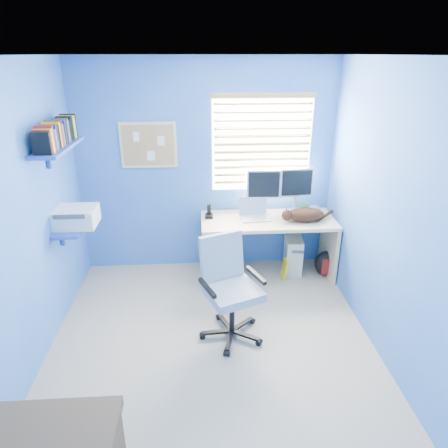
{
  "coord_description": "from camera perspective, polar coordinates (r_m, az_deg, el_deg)",
  "views": [
    {
      "loc": [
        -0.09,
        -2.98,
        2.51
      ],
      "look_at": [
        0.15,
        0.65,
        0.95
      ],
      "focal_mm": 32.0,
      "sensor_mm": 36.0,
      "label": 1
    }
  ],
  "objects": [
    {
      "name": "floor",
      "position": [
        3.9,
        -1.65,
        -16.88
      ],
      "size": [
        3.0,
        3.2,
        0.0
      ],
      "primitive_type": "cube",
      "color": "tan",
      "rests_on": "ground"
    },
    {
      "name": "ceiling",
      "position": [
        2.98,
        -2.24,
        22.97
      ],
      "size": [
        3.0,
        3.2,
        0.0
      ],
      "primitive_type": "cube",
      "color": "white",
      "rests_on": "wall_back"
    },
    {
      "name": "wall_back",
      "position": [
        4.75,
        -2.57,
        7.8
      ],
      "size": [
        3.0,
        0.01,
        2.5
      ],
      "primitive_type": "cube",
      "color": "blue",
      "rests_on": "ground"
    },
    {
      "name": "wall_front",
      "position": [
        1.87,
        -0.12,
        -19.1
      ],
      "size": [
        3.0,
        0.01,
        2.5
      ],
      "primitive_type": "cube",
      "color": "blue",
      "rests_on": "ground"
    },
    {
      "name": "wall_left",
      "position": [
        3.53,
        -26.99,
        -0.36
      ],
      "size": [
        0.01,
        3.2,
        2.5
      ],
      "primitive_type": "cube",
      "color": "blue",
      "rests_on": "ground"
    },
    {
      "name": "wall_right",
      "position": [
        3.61,
        22.66,
        0.86
      ],
      "size": [
        0.01,
        3.2,
        2.5
      ],
      "primitive_type": "cube",
      "color": "blue",
      "rests_on": "ground"
    },
    {
      "name": "desk",
      "position": [
        4.81,
        6.14,
        -3.34
      ],
      "size": [
        1.55,
        0.65,
        0.74
      ],
      "primitive_type": "cube",
      "color": "beige",
      "rests_on": "floor"
    },
    {
      "name": "laptop",
      "position": [
        4.61,
        4.47,
        2.03
      ],
      "size": [
        0.35,
        0.29,
        0.22
      ],
      "primitive_type": "cube",
      "rotation": [
        0.0,
        0.0,
        0.1
      ],
      "color": "silver",
      "rests_on": "desk"
    },
    {
      "name": "monitor_left",
      "position": [
        4.72,
        5.62,
        4.56
      ],
      "size": [
        0.4,
        0.13,
        0.54
      ],
      "primitive_type": "cube",
      "rotation": [
        0.0,
        0.0,
        -0.03
      ],
      "color": "silver",
      "rests_on": "desk"
    },
    {
      "name": "monitor_right",
      "position": [
        4.84,
        10.2,
        4.78
      ],
      "size": [
        0.41,
        0.15,
        0.54
      ],
      "primitive_type": "cube",
      "rotation": [
        0.0,
        0.0,
        0.07
      ],
      "color": "silver",
      "rests_on": "desk"
    },
    {
      "name": "phone",
      "position": [
        4.65,
        -2.16,
        1.91
      ],
      "size": [
        0.09,
        0.11,
        0.17
      ],
      "primitive_type": "cube",
      "rotation": [
        0.0,
        0.0,
        -0.02
      ],
      "color": "black",
      "rests_on": "desk"
    },
    {
      "name": "mug",
      "position": [
        4.93,
        11.39,
        2.31
      ],
      "size": [
        0.1,
        0.09,
        0.1
      ],
      "primitive_type": "imported",
      "color": "#34734E",
      "rests_on": "desk"
    },
    {
      "name": "cd_spindle",
      "position": [
        4.94,
        12.73,
        2.06
      ],
      "size": [
        0.13,
        0.13,
        0.07
      ],
      "primitive_type": "cylinder",
      "color": "silver",
      "rests_on": "desk"
    },
    {
      "name": "cat",
      "position": [
        4.64,
        11.57,
        1.31
      ],
      "size": [
        0.46,
        0.29,
        0.15
      ],
      "primitive_type": "ellipsoid",
      "rotation": [
        0.0,
        0.0,
        0.16
      ],
      "color": "black",
      "rests_on": "desk"
    },
    {
      "name": "tower_pc",
      "position": [
        5.04,
        9.82,
        -4.11
      ],
      "size": [
        0.24,
        0.46,
        0.45
      ],
      "primitive_type": "cube",
      "rotation": [
        0.0,
        0.0,
        -0.12
      ],
      "color": "beige",
      "rests_on": "floor"
    },
    {
      "name": "drawer_boxes",
      "position": [
        4.84,
        0.17,
        -6.16
      ],
      "size": [
        0.35,
        0.28,
        0.27
      ],
      "primitive_type": "cube",
      "color": "tan",
      "rests_on": "floor"
    },
    {
      "name": "yellow_book",
      "position": [
        4.89,
        8.65,
        -6.34
      ],
      "size": [
        0.03,
        0.17,
        0.24
      ],
      "primitive_type": "cube",
      "color": "yellow",
      "rests_on": "floor"
    },
    {
      "name": "backpack",
      "position": [
        5.04,
        14.31,
        -5.41
      ],
      "size": [
        0.33,
        0.3,
        0.32
      ],
      "primitive_type": "ellipsoid",
      "rotation": [
        0.0,
        0.0,
        0.42
      ],
      "color": "black",
      "rests_on": "floor"
    },
    {
      "name": "office_chair",
      "position": [
        3.83,
        0.81,
        -10.91
      ],
      "size": [
        0.74,
        0.74,
        0.98
      ],
      "color": "black",
      "rests_on": "floor"
    },
    {
      "name": "window_blinds",
      "position": [
        4.71,
        5.46,
        11.33
      ],
      "size": [
        1.15,
        0.05,
        1.1
      ],
      "color": "white",
      "rests_on": "ground"
    },
    {
      "name": "corkboard",
      "position": [
        4.7,
        -10.73,
        11.01
      ],
      "size": [
        0.64,
        0.02,
        0.52
      ],
      "color": "beige",
      "rests_on": "ground"
    },
    {
      "name": "wall_shelves",
      "position": [
        4.09,
        -21.76,
        6.26
      ],
      "size": [
        0.42,
        0.9,
        1.05
      ],
      "color": "#2A45A8",
      "rests_on": "ground"
    }
  ]
}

